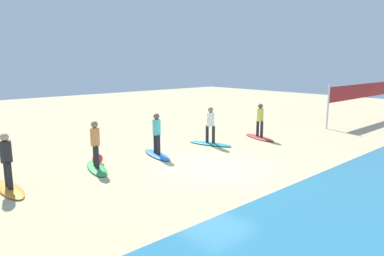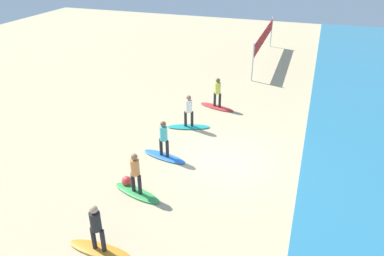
% 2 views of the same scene
% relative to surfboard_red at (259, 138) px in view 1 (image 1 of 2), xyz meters
% --- Properties ---
extents(ground_plane, '(60.00, 60.00, 0.00)m').
position_rel_surfboard_red_xyz_m(ground_plane, '(5.04, 1.85, -0.04)').
color(ground_plane, '#CCB789').
extents(surfboard_red, '(1.10, 2.17, 0.09)m').
position_rel_surfboard_red_xyz_m(surfboard_red, '(0.00, 0.00, 0.00)').
color(surfboard_red, red).
rests_on(surfboard_red, ground).
extents(surfer_red, '(0.32, 0.45, 1.64)m').
position_rel_surfboard_red_xyz_m(surfer_red, '(0.00, 0.00, 0.99)').
color(surfer_red, '#232328').
rests_on(surfer_red, surfboard_red).
extents(surfboard_teal, '(1.18, 2.17, 0.09)m').
position_rel_surfboard_red_xyz_m(surfboard_teal, '(2.75, -0.69, 0.00)').
color(surfboard_teal, teal).
rests_on(surfboard_teal, ground).
extents(surfer_teal, '(0.32, 0.44, 1.64)m').
position_rel_surfboard_red_xyz_m(surfer_teal, '(2.75, -0.69, 0.99)').
color(surfer_teal, '#232328').
rests_on(surfer_teal, surfboard_teal).
extents(surfboard_blue, '(0.98, 2.17, 0.09)m').
position_rel_surfboard_red_xyz_m(surfboard_blue, '(5.72, -0.75, 0.00)').
color(surfboard_blue, blue).
rests_on(surfboard_blue, ground).
extents(surfer_blue, '(0.32, 0.45, 1.64)m').
position_rel_surfboard_red_xyz_m(surfer_blue, '(5.72, -0.75, 0.99)').
color(surfer_blue, '#232328').
rests_on(surfer_blue, surfboard_blue).
extents(surfboard_green, '(1.09, 2.17, 0.09)m').
position_rel_surfboard_red_xyz_m(surfboard_green, '(8.38, -0.72, 0.00)').
color(surfboard_green, green).
rests_on(surfboard_green, ground).
extents(surfer_green, '(0.32, 0.45, 1.64)m').
position_rel_surfboard_red_xyz_m(surfer_green, '(8.38, -0.72, 0.99)').
color(surfer_green, '#232328').
rests_on(surfer_green, surfboard_green).
extents(surfboard_orange, '(0.57, 2.10, 0.09)m').
position_rel_surfboard_red_xyz_m(surfboard_orange, '(11.26, -0.53, 0.00)').
color(surfboard_orange, orange).
rests_on(surfboard_orange, ground).
extents(surfer_orange, '(0.32, 0.46, 1.64)m').
position_rel_surfboard_red_xyz_m(surfer_orange, '(11.26, -0.53, 0.99)').
color(surfer_orange, '#232328').
rests_on(surfer_orange, surfboard_orange).
extents(volleyball_net, '(9.10, 0.19, 2.50)m').
position_rel_surfboard_red_xyz_m(volleyball_net, '(-9.42, 0.93, 1.74)').
color(volleyball_net, silver).
rests_on(volleyball_net, ground).
extents(beach_ball, '(0.39, 0.39, 0.39)m').
position_rel_surfboard_red_xyz_m(beach_ball, '(8.03, -1.33, 0.15)').
color(beach_ball, '#E53838').
rests_on(beach_ball, ground).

